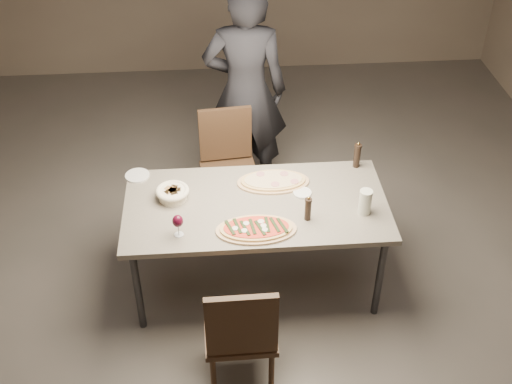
{
  "coord_description": "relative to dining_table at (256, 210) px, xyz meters",
  "views": [
    {
      "loc": [
        -0.26,
        -3.39,
        3.5
      ],
      "look_at": [
        0.0,
        0.0,
        0.85
      ],
      "focal_mm": 45.0,
      "sensor_mm": 36.0,
      "label": 1
    }
  ],
  "objects": [
    {
      "name": "oil_dish",
      "position": [
        0.33,
        0.08,
        0.06
      ],
      "size": [
        0.13,
        0.13,
        0.01
      ],
      "rotation": [
        0.0,
        0.0,
        0.26
      ],
      "color": "white",
      "rests_on": "dining_table"
    },
    {
      "name": "ham_pizza",
      "position": [
        0.14,
        0.22,
        0.07
      ],
      "size": [
        0.51,
        0.28,
        0.04
      ],
      "rotation": [
        0.0,
        0.0,
        -0.35
      ],
      "color": "tan",
      "rests_on": "dining_table"
    },
    {
      "name": "zucchini_pizza",
      "position": [
        -0.02,
        -0.28,
        0.07
      ],
      "size": [
        0.53,
        0.29,
        0.05
      ],
      "rotation": [
        0.0,
        0.0,
        -0.25
      ],
      "color": "tan",
      "rests_on": "dining_table"
    },
    {
      "name": "diner",
      "position": [
        0.01,
        1.22,
        0.25
      ],
      "size": [
        0.72,
        0.5,
        1.88
      ],
      "primitive_type": "imported",
      "rotation": [
        0.0,
        0.0,
        3.07
      ],
      "color": "black",
      "rests_on": "ground"
    },
    {
      "name": "pepper_mill_right",
      "position": [
        0.77,
        0.38,
        0.16
      ],
      "size": [
        0.05,
        0.05,
        0.21
      ],
      "rotation": [
        0.0,
        0.0,
        0.05
      ],
      "color": "black",
      "rests_on": "dining_table"
    },
    {
      "name": "dining_table",
      "position": [
        0.0,
        0.0,
        0.0
      ],
      "size": [
        1.8,
        0.9,
        0.75
      ],
      "color": "slate",
      "rests_on": "ground"
    },
    {
      "name": "chair_near",
      "position": [
        -0.16,
        -0.9,
        -0.18
      ],
      "size": [
        0.44,
        0.44,
        0.92
      ],
      "rotation": [
        0.0,
        0.0,
        0.01
      ],
      "color": "#402B1B",
      "rests_on": "ground"
    },
    {
      "name": "side_plate",
      "position": [
        -0.83,
        0.38,
        0.06
      ],
      "size": [
        0.18,
        0.18,
        0.01
      ],
      "rotation": [
        0.0,
        0.0,
        -0.16
      ],
      "color": "white",
      "rests_on": "dining_table"
    },
    {
      "name": "room",
      "position": [
        0.0,
        0.0,
        0.71
      ],
      "size": [
        7.0,
        7.0,
        7.0
      ],
      "color": "#5A544E",
      "rests_on": "ground"
    },
    {
      "name": "wine_glass",
      "position": [
        -0.52,
        -0.28,
        0.17
      ],
      "size": [
        0.07,
        0.07,
        0.16
      ],
      "rotation": [
        0.0,
        0.0,
        0.36
      ],
      "color": "silver",
      "rests_on": "dining_table"
    },
    {
      "name": "bread_basket",
      "position": [
        -0.57,
        0.1,
        0.11
      ],
      "size": [
        0.23,
        0.23,
        0.08
      ],
      "rotation": [
        0.0,
        0.0,
        0.01
      ],
      "color": "#EEE3C1",
      "rests_on": "dining_table"
    },
    {
      "name": "carafe",
      "position": [
        0.71,
        -0.15,
        0.15
      ],
      "size": [
        0.09,
        0.09,
        0.18
      ],
      "rotation": [
        0.0,
        0.0,
        -0.05
      ],
      "color": "silver",
      "rests_on": "dining_table"
    },
    {
      "name": "pepper_mill_left",
      "position": [
        0.33,
        -0.19,
        0.14
      ],
      "size": [
        0.05,
        0.05,
        0.19
      ],
      "rotation": [
        0.0,
        0.0,
        -0.34
      ],
      "color": "black",
      "rests_on": "dining_table"
    },
    {
      "name": "chair_far",
      "position": [
        -0.16,
        0.85,
        -0.17
      ],
      "size": [
        0.49,
        0.49,
        0.94
      ],
      "rotation": [
        0.0,
        0.0,
        3.24
      ],
      "color": "#402B1B",
      "rests_on": "ground"
    }
  ]
}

